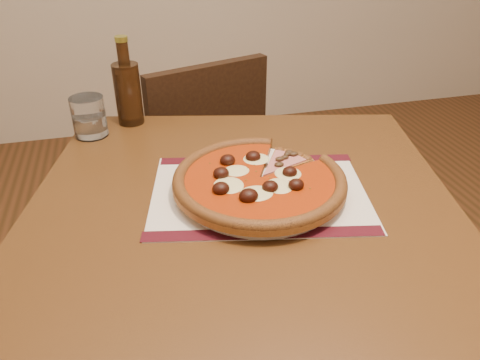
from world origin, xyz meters
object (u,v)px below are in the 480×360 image
at_px(table, 243,241).
at_px(bottle, 128,91).
at_px(pizza, 259,179).
at_px(water_glass, 89,117).
at_px(plate, 259,188).
at_px(chair_far, 197,161).

bearing_deg(table, bottle, 113.72).
distance_m(pizza, bottle, 0.46).
relative_size(pizza, water_glass, 3.45).
height_order(water_glass, bottle, bottle).
relative_size(plate, bottle, 1.38).
xyz_separation_m(plate, water_glass, (-0.31, 0.35, 0.04)).
relative_size(table, pizza, 2.93).
bearing_deg(bottle, water_glass, -151.09).
height_order(table, plate, plate).
bearing_deg(water_glass, pizza, -48.00).
relative_size(chair_far, pizza, 2.53).
bearing_deg(table, chair_far, 88.49).
bearing_deg(table, plate, 19.12).
height_order(table, pizza, pizza).
height_order(table, bottle, bottle).
relative_size(table, chair_far, 1.16).
height_order(pizza, bottle, bottle).
xyz_separation_m(table, water_glass, (-0.28, 0.36, 0.15)).
bearing_deg(water_glass, chair_far, 46.41).
xyz_separation_m(table, bottle, (-0.18, 0.41, 0.19)).
relative_size(plate, pizza, 0.91).
distance_m(chair_far, bottle, 0.49).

